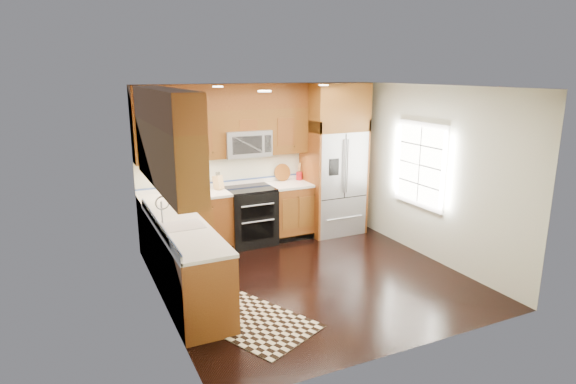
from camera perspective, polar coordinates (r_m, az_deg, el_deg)
name	(u,v)px	position (r m, az deg, el deg)	size (l,w,h in m)	color
ground	(311,278)	(6.80, 2.74, -10.10)	(4.00, 4.00, 0.00)	black
wall_back	(256,162)	(8.15, -3.78, 3.59)	(4.00, 0.02, 2.60)	beige
wall_left	(159,204)	(5.73, -15.04, -1.42)	(0.02, 4.00, 2.60)	beige
wall_right	(430,173)	(7.51, 16.47, 2.12)	(0.02, 4.00, 2.60)	beige
window	(420,165)	(7.62, 15.40, 3.13)	(0.04, 1.10, 1.30)	white
base_cabinets	(206,240)	(6.98, -9.75, -5.64)	(2.85, 3.00, 0.90)	brown
countertop	(212,205)	(6.99, -9.05, -1.56)	(2.86, 3.01, 0.04)	white
upper_cabinets	(203,128)	(6.83, -10.09, 7.50)	(2.85, 3.00, 1.15)	brown
range	(250,216)	(7.96, -4.47, -2.84)	(0.76, 0.67, 0.95)	black
microwave	(246,143)	(7.82, -4.99, 5.79)	(0.76, 0.40, 0.42)	#B2B2B7
refrigerator	(334,159)	(8.39, 5.46, 3.89)	(0.98, 0.75, 2.60)	#B2B2B7
sink_faucet	(179,221)	(6.08, -12.80, -3.41)	(0.54, 0.44, 0.37)	#B2B2B7
rug	(249,320)	(5.75, -4.65, -14.85)	(0.92, 1.53, 0.01)	black
knife_block	(218,182)	(7.79, -8.28, 1.15)	(0.15, 0.17, 0.29)	tan
utensil_crock	(299,174)	(8.39, 1.34, 2.13)	(0.13, 0.13, 0.30)	#AC151D
cutting_board	(282,180)	(8.34, -0.67, 1.42)	(0.30, 0.30, 0.02)	brown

